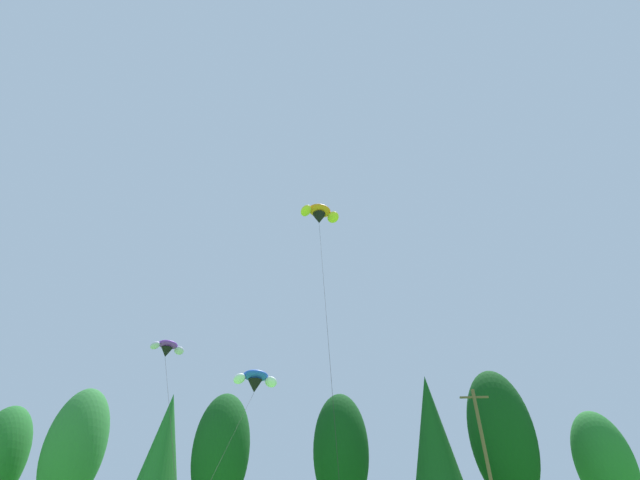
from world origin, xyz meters
The scene contains 11 objects.
treeline_tree_b centered at (-24.19, 47.56, 8.55)m, with size 5.61×5.61×14.11m.
treeline_tree_c centered at (-15.12, 47.24, 8.35)m, with size 4.53×4.53×13.33m.
treeline_tree_d centered at (-9.51, 47.53, 8.06)m, with size 5.40×5.40×13.32m.
treeline_tree_e centered at (1.89, 49.63, 8.24)m, with size 5.47×5.47×13.60m.
treeline_tree_f centered at (10.54, 46.92, 9.09)m, with size 4.79×4.79×14.51m.
treeline_tree_g centered at (16.93, 47.40, 9.08)m, with size 5.85×5.85×15.00m.
treeline_tree_h centered at (25.20, 47.27, 6.67)m, with size 4.78×4.78×11.02m.
utility_pole centered at (12.74, 38.83, 5.77)m, with size 2.20×0.26×11.01m.
parafoil_kite_high_blue_white centered at (-4.22, 36.25, 11.30)m, with size 3.54×17.53×10.59m.
parafoil_kite_mid_orange centered at (1.27, 28.99, 21.60)m, with size 3.27×11.59×21.15m.
parafoil_kite_far_purple centered at (-8.59, 29.38, 11.48)m, with size 7.26×10.52×10.41m.
Camera 1 is at (3.10, 4.20, 1.96)m, focal length 23.36 mm.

